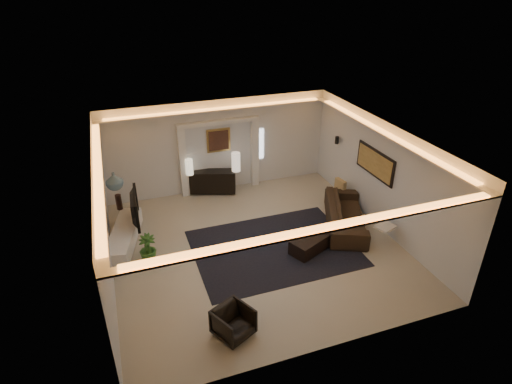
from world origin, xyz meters
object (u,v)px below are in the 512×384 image
object	(u,v)px
console	(213,181)
sofa	(346,214)
armchair	(233,323)
coffee_table	(309,244)

from	to	relation	value
console	sofa	world-z (taller)	console
armchair	console	bearing A→B (deg)	53.03
console	sofa	distance (m)	4.27
console	armchair	world-z (taller)	console
sofa	armchair	distance (m)	4.88
sofa	armchair	size ratio (longest dim) A/B	3.64
console	coffee_table	bearing A→B (deg)	-50.21
armchair	coffee_table	bearing A→B (deg)	11.41
sofa	coffee_table	xyz separation A→B (m)	(-1.45, -0.76, -0.16)
console	coffee_table	distance (m)	4.15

